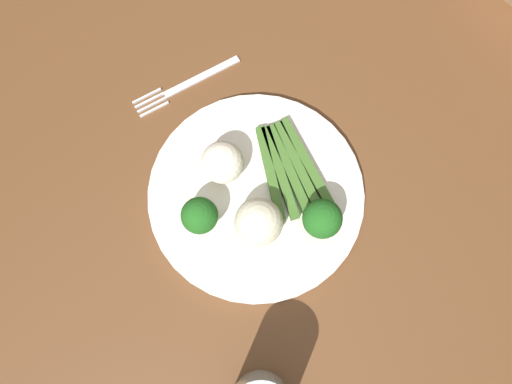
# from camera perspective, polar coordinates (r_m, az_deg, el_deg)

# --- Properties ---
(ground_plane) EXTENTS (6.00, 6.00, 0.02)m
(ground_plane) POSITION_cam_1_polar(r_m,az_deg,el_deg) (1.40, 0.42, -10.68)
(ground_plane) COLOR #B7A88E
(dining_table) EXTENTS (1.30, 1.03, 0.76)m
(dining_table) POSITION_cam_1_polar(r_m,az_deg,el_deg) (0.73, 0.79, -6.44)
(dining_table) COLOR brown
(dining_table) RESTS_ON ground_plane
(plate) EXTENTS (0.29, 0.29, 0.01)m
(plate) POSITION_cam_1_polar(r_m,az_deg,el_deg) (0.64, 0.00, -0.30)
(plate) COLOR silver
(plate) RESTS_ON dining_table
(asparagus_bundle) EXTENTS (0.14, 0.11, 0.01)m
(asparagus_bundle) POSITION_cam_1_polar(r_m,az_deg,el_deg) (0.64, 3.88, 2.79)
(asparagus_bundle) COLOR #3D6626
(asparagus_bundle) RESTS_ON plate
(broccoli_back_right) EXTENTS (0.05, 0.05, 0.06)m
(broccoli_back_right) POSITION_cam_1_polar(r_m,az_deg,el_deg) (0.59, 7.84, -3.18)
(broccoli_back_right) COLOR #4C7F2B
(broccoli_back_right) RESTS_ON plate
(broccoli_near_center) EXTENTS (0.05, 0.05, 0.06)m
(broccoli_near_center) POSITION_cam_1_polar(r_m,az_deg,el_deg) (0.60, -6.69, -2.81)
(broccoli_near_center) COLOR #4C7F2B
(broccoli_near_center) RESTS_ON plate
(cauliflower_outer_edge) EXTENTS (0.06, 0.06, 0.06)m
(cauliflower_outer_edge) POSITION_cam_1_polar(r_m,az_deg,el_deg) (0.59, 0.06, -3.82)
(cauliflower_outer_edge) COLOR beige
(cauliflower_outer_edge) RESTS_ON plate
(cauliflower_front_left) EXTENTS (0.06, 0.06, 0.06)m
(cauliflower_front_left) POSITION_cam_1_polar(r_m,az_deg,el_deg) (0.62, -3.98, 3.53)
(cauliflower_front_left) COLOR white
(cauliflower_front_left) RESTS_ON plate
(fork) EXTENTS (0.06, 0.16, 0.00)m
(fork) POSITION_cam_1_polar(r_m,az_deg,el_deg) (0.71, -8.26, 12.45)
(fork) COLOR silver
(fork) RESTS_ON dining_table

